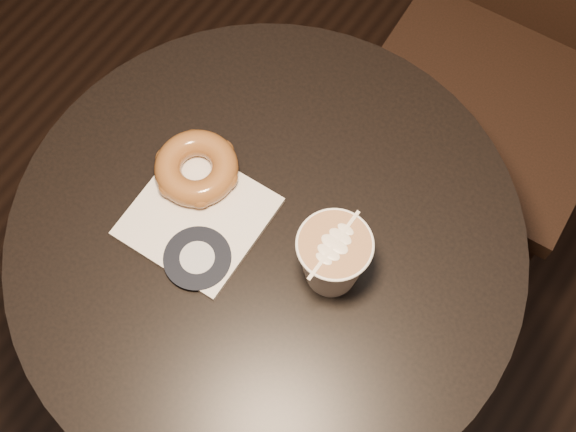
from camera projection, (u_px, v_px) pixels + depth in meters
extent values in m
plane|color=black|center=(275.00, 366.00, 1.76)|extent=(4.50, 4.50, 0.00)
cylinder|color=black|center=(266.00, 242.00, 1.08)|extent=(0.70, 0.70, 0.03)
cylinder|color=black|center=(271.00, 318.00, 1.42)|extent=(0.07, 0.07, 0.70)
cylinder|color=black|center=(274.00, 365.00, 1.75)|extent=(0.44, 0.44, 0.02)
cube|color=black|center=(487.00, 103.00, 1.46)|extent=(0.47, 0.47, 0.04)
cylinder|color=black|center=(341.00, 192.00, 1.66)|extent=(0.04, 0.04, 0.49)
cylinder|color=black|center=(503.00, 278.00, 1.58)|extent=(0.04, 0.04, 0.49)
cylinder|color=black|center=(422.00, 64.00, 1.78)|extent=(0.04, 0.04, 0.49)
cylinder|color=black|center=(576.00, 138.00, 1.71)|extent=(0.04, 0.04, 0.49)
cube|color=silver|center=(198.00, 217.00, 1.08)|extent=(0.18, 0.18, 0.01)
torus|color=brown|center=(196.00, 168.00, 1.08)|extent=(0.11, 0.11, 0.04)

